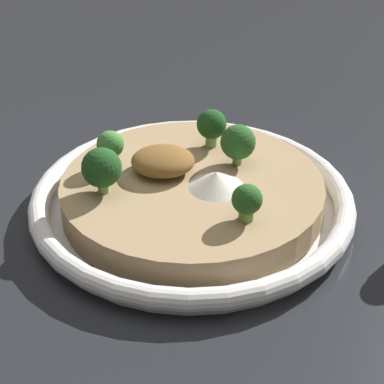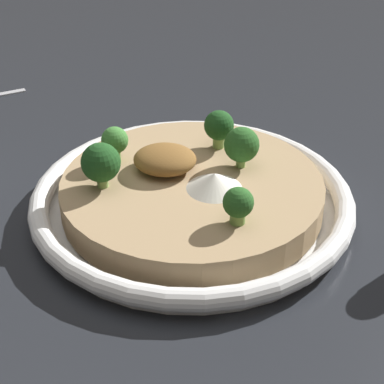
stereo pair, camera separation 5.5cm
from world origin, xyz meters
TOP-DOWN VIEW (x-y plane):
  - ground_plane at (0.00, 0.00)m, footprint 6.00×6.00m
  - risotto_bowl at (0.00, 0.00)m, footprint 0.32×0.32m
  - cheese_sprinkle at (-0.02, 0.01)m, footprint 0.05×0.05m
  - crispy_onion_garnish at (0.03, -0.02)m, footprint 0.06×0.06m
  - broccoli_back_right at (0.08, 0.02)m, footprint 0.04×0.04m
  - broccoli_front_left at (-0.05, -0.03)m, footprint 0.04×0.04m
  - broccoli_back_left at (-0.05, 0.07)m, footprint 0.03×0.03m
  - broccoli_front at (-0.02, -0.07)m, footprint 0.03×0.03m
  - broccoli_right at (0.08, -0.02)m, footprint 0.03×0.03m

SIDE VIEW (x-z plane):
  - ground_plane at x=0.00m, z-range 0.00..0.00m
  - risotto_bowl at x=0.00m, z-range 0.00..0.03m
  - cheese_sprinkle at x=-0.02m, z-range 0.04..0.05m
  - crispy_onion_garnish at x=0.03m, z-range 0.04..0.06m
  - broccoli_back_left at x=-0.05m, z-range 0.04..0.07m
  - broccoli_right at x=0.08m, z-range 0.04..0.08m
  - broccoli_front_left at x=-0.05m, z-range 0.04..0.08m
  - broccoli_front at x=-0.02m, z-range 0.04..0.08m
  - broccoli_back_right at x=0.08m, z-range 0.04..0.08m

